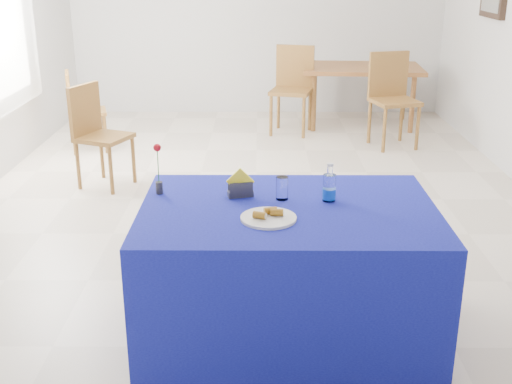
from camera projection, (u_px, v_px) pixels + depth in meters
floor at (256, 199)px, 5.73m from camera, size 7.00×7.00×0.00m
plate at (268, 218)px, 3.29m from camera, size 0.29×0.29×0.01m
drinking_glass at (282, 188)px, 3.55m from camera, size 0.07×0.07×0.13m
salt_shaker at (242, 189)px, 3.60m from camera, size 0.03×0.03×0.08m
pepper_shaker at (236, 190)px, 3.59m from camera, size 0.03×0.03×0.08m
blue_table at (287, 270)px, 3.58m from camera, size 1.60×1.10×0.76m
water_bottle at (329, 188)px, 3.52m from camera, size 0.07×0.07×0.21m
napkin_holder at (240, 188)px, 3.59m from camera, size 0.16×0.09×0.17m
rose_vase at (158, 171)px, 3.61m from camera, size 0.04×0.04×0.29m
oak_table at (362, 72)px, 8.08m from camera, size 1.53×1.04×0.76m
chair_bg_left at (293, 83)px, 7.80m from camera, size 0.57×0.57×1.04m
chair_bg_right at (392, 92)px, 7.23m from camera, size 0.57×0.57×1.05m
chair_win_a at (96, 128)px, 5.92m from camera, size 0.56×0.56×0.95m
chair_win_b at (79, 106)px, 7.02m from camera, size 0.49×0.49×0.88m
banana_pieces at (269, 213)px, 3.29m from camera, size 0.16×0.12×0.04m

